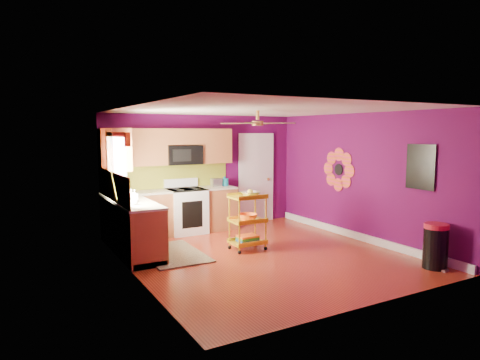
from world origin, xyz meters
TOP-DOWN VIEW (x-y plane):
  - ground at (0.00, 0.00)m, footprint 5.00×5.00m
  - room_envelope at (0.03, 0.00)m, footprint 4.54×5.04m
  - lower_cabinets at (-1.35, 1.82)m, footprint 2.81×2.31m
  - electric_range at (-0.55, 2.17)m, footprint 0.76×0.66m
  - upper_cabinetry at (-1.24, 2.17)m, footprint 2.80×2.30m
  - left_window at (-2.22, 1.05)m, footprint 0.08×1.35m
  - panel_door at (1.35, 2.47)m, footprint 0.95×0.11m
  - right_wall_art at (2.23, -0.34)m, footprint 0.04×2.74m
  - ceiling_fan at (0.00, 0.20)m, footprint 1.01×1.01m
  - shag_rug at (-1.37, 0.79)m, footprint 0.99×1.58m
  - rolling_cart at (-0.06, 0.42)m, footprint 0.61×0.45m
  - trash_can at (1.96, -1.94)m, footprint 0.45×0.45m
  - teal_kettle at (0.40, 2.25)m, footprint 0.18×0.18m
  - toaster at (0.18, 2.21)m, footprint 0.22×0.15m
  - soap_bottle_a at (-1.94, 1.05)m, footprint 0.10×0.10m
  - soap_bottle_b at (-1.91, 1.37)m, footprint 0.14×0.14m
  - counter_dish at (-1.90, 2.03)m, footprint 0.25×0.25m
  - counter_cup at (-2.02, 0.77)m, footprint 0.12×0.12m

SIDE VIEW (x-z plane):
  - ground at x=0.00m, z-range 0.00..0.00m
  - shag_rug at x=-1.37m, z-range 0.00..0.02m
  - trash_can at x=1.96m, z-range 0.00..0.71m
  - lower_cabinets at x=-1.35m, z-range -0.04..0.90m
  - electric_range at x=-0.55m, z-range -0.08..1.05m
  - rolling_cart at x=-0.06m, z-range 0.02..1.12m
  - counter_dish at x=-1.90m, z-range 0.94..1.00m
  - counter_cup at x=-2.02m, z-range 0.94..1.03m
  - teal_kettle at x=0.40m, z-range 0.92..1.13m
  - panel_door at x=1.35m, z-range -0.05..2.10m
  - toaster at x=0.18m, z-range 0.94..1.12m
  - soap_bottle_b at x=-1.91m, z-range 0.94..1.12m
  - soap_bottle_a at x=-1.94m, z-range 0.94..1.15m
  - right_wall_art at x=2.23m, z-range 0.92..1.96m
  - room_envelope at x=0.03m, z-range 0.37..2.89m
  - left_window at x=-2.22m, z-range 1.20..2.28m
  - upper_cabinetry at x=-1.24m, z-range 1.17..2.43m
  - ceiling_fan at x=0.00m, z-range 2.16..2.42m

